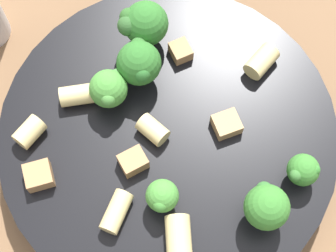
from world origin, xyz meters
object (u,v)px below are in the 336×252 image
at_px(broccoli_floret_2, 109,89).
at_px(broccoli_floret_0, 139,63).
at_px(rigatoni_1, 178,236).
at_px(rigatoni_3, 80,95).
at_px(broccoli_floret_1, 162,197).
at_px(chicken_chunk_3, 137,166).
at_px(rigatoni_0, 116,212).
at_px(chicken_chunk_1, 39,176).
at_px(chicken_chunk_0, 227,124).
at_px(chicken_chunk_2, 181,51).
at_px(rigatoni_4, 261,61).
at_px(broccoli_floret_5, 267,208).
at_px(broccoli_floret_3, 143,24).
at_px(rigatoni_5, 153,130).
at_px(rigatoni_2, 29,132).
at_px(pasta_bowl, 168,137).
at_px(broccoli_floret_4, 303,170).

bearing_deg(broccoli_floret_2, broccoli_floret_0, -96.22).
distance_m(broccoli_floret_0, rigatoni_1, 0.13).
distance_m(broccoli_floret_0, rigatoni_3, 0.05).
xyz_separation_m(broccoli_floret_1, chicken_chunk_3, (0.03, -0.01, -0.01)).
bearing_deg(rigatoni_0, chicken_chunk_1, 18.98).
bearing_deg(chicken_chunk_0, chicken_chunk_1, 60.42).
distance_m(chicken_chunk_0, chicken_chunk_3, 0.07).
bearing_deg(chicken_chunk_2, chicken_chunk_3, 115.31).
xyz_separation_m(rigatoni_4, chicken_chunk_3, (0.01, 0.12, -0.00)).
height_order(chicken_chunk_1, chicken_chunk_2, chicken_chunk_1).
distance_m(broccoli_floret_5, rigatoni_0, 0.10).
distance_m(broccoli_floret_3, rigatoni_5, 0.08).
height_order(rigatoni_3, rigatoni_5, same).
bearing_deg(chicken_chunk_2, rigatoni_2, 75.66).
bearing_deg(rigatoni_1, rigatoni_4, -71.72).
height_order(broccoli_floret_3, chicken_chunk_1, broccoli_floret_3).
distance_m(broccoli_floret_2, broccoli_floret_3, 0.06).
bearing_deg(rigatoni_3, pasta_bowl, -157.62).
bearing_deg(broccoli_floret_3, rigatoni_3, 90.74).
relative_size(broccoli_floret_5, chicken_chunk_3, 2.12).
relative_size(broccoli_floret_3, chicken_chunk_2, 2.58).
xyz_separation_m(broccoli_floret_3, rigatoni_4, (-0.08, -0.05, -0.02)).
xyz_separation_m(pasta_bowl, broccoli_floret_4, (-0.09, -0.04, 0.03)).
distance_m(broccoli_floret_4, chicken_chunk_2, 0.13).
relative_size(broccoli_floret_0, broccoli_floret_3, 0.96).
bearing_deg(chicken_chunk_1, broccoli_floret_2, -84.01).
distance_m(rigatoni_2, chicken_chunk_3, 0.08).
distance_m(broccoli_floret_4, rigatoni_1, 0.10).
bearing_deg(rigatoni_4, broccoli_floret_1, 99.22).
bearing_deg(rigatoni_0, chicken_chunk_3, -68.27).
height_order(broccoli_floret_1, broccoli_floret_2, broccoli_floret_2).
xyz_separation_m(broccoli_floret_0, rigatoni_2, (0.02, 0.09, -0.02)).
xyz_separation_m(rigatoni_1, chicken_chunk_3, (0.06, -0.02, -0.00)).
xyz_separation_m(pasta_bowl, broccoli_floret_1, (-0.03, 0.04, 0.03)).
bearing_deg(chicken_chunk_1, rigatoni_5, -112.83).
bearing_deg(rigatoni_4, rigatoni_0, 91.42).
distance_m(rigatoni_3, chicken_chunk_2, 0.08).
bearing_deg(broccoli_floret_4, chicken_chunk_1, 44.28).
bearing_deg(pasta_bowl, broccoli_floret_0, -20.24).
height_order(pasta_bowl, broccoli_floret_2, broccoli_floret_2).
bearing_deg(rigatoni_1, broccoli_floret_0, -33.11).
distance_m(broccoli_floret_5, chicken_chunk_1, 0.16).
bearing_deg(rigatoni_0, broccoli_floret_3, -53.02).
distance_m(broccoli_floret_5, rigatoni_1, 0.06).
relative_size(broccoli_floret_1, broccoli_floret_4, 1.02).
relative_size(rigatoni_5, chicken_chunk_1, 1.17).
distance_m(broccoli_floret_1, rigatoni_4, 0.13).
height_order(broccoli_floret_1, rigatoni_2, broccoli_floret_1).
xyz_separation_m(rigatoni_4, rigatoni_5, (0.02, 0.10, -0.00)).
bearing_deg(rigatoni_2, rigatoni_5, -134.86).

